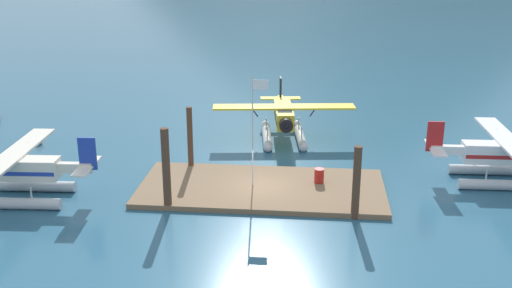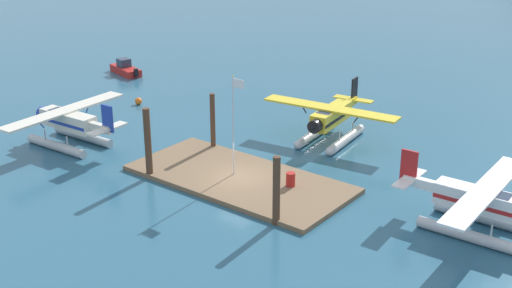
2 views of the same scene
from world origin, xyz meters
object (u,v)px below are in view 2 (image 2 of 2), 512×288
(seaplane_yellow_bow_centre, at_px, (331,121))
(seaplane_white_stbd_fwd, at_px, (479,206))
(fuel_drum, at_px, (291,179))
(flagpole, at_px, (235,115))
(boat_red_open_west, at_px, (125,69))
(mooring_buoy, at_px, (138,101))
(seaplane_cream_port_aft, at_px, (68,125))

(seaplane_yellow_bow_centre, distance_m, seaplane_white_stbd_fwd, 15.53)
(fuel_drum, height_order, seaplane_white_stbd_fwd, seaplane_white_stbd_fwd)
(flagpole, distance_m, fuel_drum, 5.35)
(seaplane_white_stbd_fwd, bearing_deg, boat_red_open_west, 165.38)
(flagpole, height_order, seaplane_white_stbd_fwd, flagpole)
(flagpole, relative_size, seaplane_yellow_bow_centre, 0.63)
(flagpole, bearing_deg, mooring_buoy, 157.38)
(mooring_buoy, xyz_separation_m, boat_red_open_west, (-8.68, 6.21, 0.18))
(flagpole, relative_size, seaplane_white_stbd_fwd, 0.63)
(seaplane_cream_port_aft, xyz_separation_m, boat_red_open_west, (-11.94, 15.97, -1.09))
(flagpole, xyz_separation_m, boat_red_open_west, (-25.31, 13.14, -3.89))
(seaplane_white_stbd_fwd, bearing_deg, fuel_drum, -170.51)
(mooring_buoy, height_order, seaplane_white_stbd_fwd, seaplane_white_stbd_fwd)
(seaplane_cream_port_aft, xyz_separation_m, seaplane_white_stbd_fwd, (28.37, 5.45, 0.00))
(flagpole, xyz_separation_m, mooring_buoy, (-16.63, 6.93, -4.07))
(fuel_drum, xyz_separation_m, seaplane_yellow_bow_centre, (-2.66, 8.95, 0.84))
(fuel_drum, bearing_deg, boat_red_open_west, 156.99)
(seaplane_yellow_bow_centre, bearing_deg, boat_red_open_west, 172.62)
(seaplane_cream_port_aft, bearing_deg, seaplane_yellow_bow_centre, 40.74)
(fuel_drum, distance_m, seaplane_white_stbd_fwd, 11.34)
(mooring_buoy, distance_m, seaplane_yellow_bow_centre, 18.08)
(flagpole, height_order, boat_red_open_west, flagpole)
(seaplane_yellow_bow_centre, height_order, boat_red_open_west, seaplane_yellow_bow_centre)
(fuel_drum, distance_m, mooring_buoy, 21.40)
(seaplane_cream_port_aft, bearing_deg, fuel_drum, 11.75)
(boat_red_open_west, bearing_deg, seaplane_cream_port_aft, -53.20)
(mooring_buoy, bearing_deg, seaplane_cream_port_aft, -71.48)
(boat_red_open_west, bearing_deg, mooring_buoy, -35.58)
(mooring_buoy, xyz_separation_m, seaplane_yellow_bow_centre, (17.82, 2.78, 1.27))
(flagpole, distance_m, seaplane_yellow_bow_centre, 10.17)
(fuel_drum, relative_size, mooring_buoy, 1.42)
(seaplane_yellow_bow_centre, bearing_deg, seaplane_white_stbd_fwd, -27.15)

